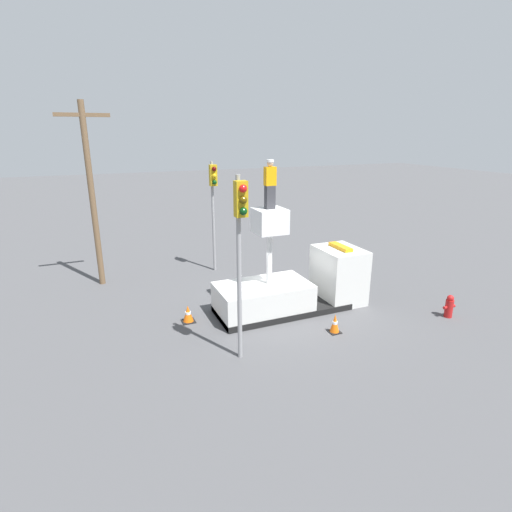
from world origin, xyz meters
The scene contains 9 objects.
ground_plane centered at (0.00, 0.00, 0.00)m, with size 120.00×120.00×0.00m, color #4C4C4F.
bucket_truck centered at (0.59, 0.00, 0.93)m, with size 6.09×2.13×4.15m.
worker centered at (-0.58, 0.00, 5.03)m, with size 0.40×0.26×1.75m.
traffic_light_pole centered at (-2.76, -2.73, 4.03)m, with size 0.34×0.57×5.71m.
traffic_light_across centered at (-1.02, 5.58, 3.88)m, with size 0.34×0.57×5.50m.
fire_hydrant centered at (5.64, -3.03, 0.44)m, with size 0.54×0.30×0.90m.
traffic_cone_rear centered at (-3.69, 0.46, 0.31)m, with size 0.49×0.49×0.65m.
traffic_cone_curbside centered at (0.91, -2.38, 0.33)m, with size 0.41×0.41×0.69m.
utility_pole centered at (-6.47, 5.93, 4.37)m, with size 2.20×0.26×8.11m.
Camera 1 is at (-6.63, -13.05, 6.84)m, focal length 28.00 mm.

